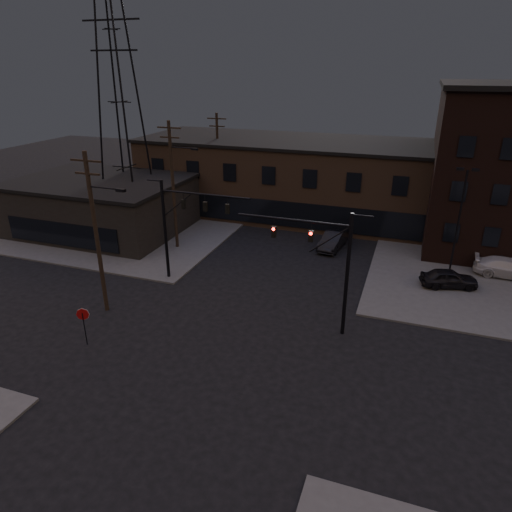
{
  "coord_description": "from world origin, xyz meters",
  "views": [
    {
      "loc": [
        9.64,
        -20.79,
        15.84
      ],
      "look_at": [
        -0.15,
        6.78,
        3.5
      ],
      "focal_mm": 32.0,
      "sensor_mm": 36.0,
      "label": 1
    }
  ],
  "objects": [
    {
      "name": "ground",
      "position": [
        0.0,
        0.0,
        0.0
      ],
      "size": [
        140.0,
        140.0,
        0.0
      ],
      "primitive_type": "plane",
      "color": "black",
      "rests_on": "ground"
    },
    {
      "name": "parked_car_lot_b",
      "position": [
        17.54,
        17.02,
        0.89
      ],
      "size": [
        5.23,
        2.4,
        1.48
      ],
      "primitive_type": "imported",
      "rotation": [
        0.0,
        0.0,
        1.51
      ],
      "color": "silver",
      "rests_on": "sidewalk_ne"
    },
    {
      "name": "utility_pole_near",
      "position": [
        -9.43,
        2.0,
        5.87
      ],
      "size": [
        3.7,
        0.28,
        11.0
      ],
      "color": "black",
      "rests_on": "ground"
    },
    {
      "name": "traffic_signal_far",
      "position": [
        -6.72,
        8.0,
        5.01
      ],
      "size": [
        7.12,
        0.24,
        8.0
      ],
      "color": "black",
      "rests_on": "ground"
    },
    {
      "name": "parked_car_lot_a",
      "position": [
        13.02,
        13.49,
        0.86
      ],
      "size": [
        4.44,
        2.69,
        1.41
      ],
      "primitive_type": "imported",
      "rotation": [
        0.0,
        0.0,
        1.83
      ],
      "color": "black",
      "rests_on": "sidewalk_ne"
    },
    {
      "name": "building_left",
      "position": [
        -20.0,
        16.0,
        2.5
      ],
      "size": [
        16.0,
        12.0,
        5.0
      ],
      "primitive_type": "cube",
      "color": "black",
      "rests_on": "ground"
    },
    {
      "name": "lot_light_a",
      "position": [
        13.0,
        14.0,
        5.51
      ],
      "size": [
        1.5,
        0.28,
        9.14
      ],
      "color": "black",
      "rests_on": "ground"
    },
    {
      "name": "stop_sign",
      "position": [
        -8.0,
        -1.99,
        1.84
      ],
      "size": [
        0.72,
        0.33,
        2.48
      ],
      "color": "black",
      "rests_on": "ground"
    },
    {
      "name": "utility_pole_far",
      "position": [
        -11.5,
        26.0,
        5.78
      ],
      "size": [
        2.2,
        0.28,
        11.0
      ],
      "color": "black",
      "rests_on": "ground"
    },
    {
      "name": "utility_pole_mid",
      "position": [
        -10.44,
        14.0,
        6.13
      ],
      "size": [
        3.7,
        0.28,
        11.5
      ],
      "color": "black",
      "rests_on": "ground"
    },
    {
      "name": "traffic_signal_near",
      "position": [
        5.36,
        4.5,
        4.93
      ],
      "size": [
        7.12,
        0.24,
        8.0
      ],
      "color": "black",
      "rests_on": "ground"
    },
    {
      "name": "transmission_tower",
      "position": [
        -18.0,
        18.0,
        12.5
      ],
      "size": [
        7.0,
        7.0,
        25.0
      ],
      "primitive_type": null,
      "color": "black",
      "rests_on": "ground"
    },
    {
      "name": "building_row",
      "position": [
        0.0,
        28.0,
        4.0
      ],
      "size": [
        40.0,
        12.0,
        8.0
      ],
      "primitive_type": "cube",
      "color": "brown",
      "rests_on": "ground"
    },
    {
      "name": "sidewalk_nw",
      "position": [
        -22.0,
        22.0,
        0.07
      ],
      "size": [
        30.0,
        30.0,
        0.15
      ],
      "primitive_type": "cube",
      "color": "#474744",
      "rests_on": "ground"
    },
    {
      "name": "car_crossing",
      "position": [
        3.16,
        18.77,
        0.78
      ],
      "size": [
        2.23,
        4.88,
        1.55
      ],
      "primitive_type": "imported",
      "rotation": [
        0.0,
        0.0,
        -0.13
      ],
      "color": "black",
      "rests_on": "ground"
    }
  ]
}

